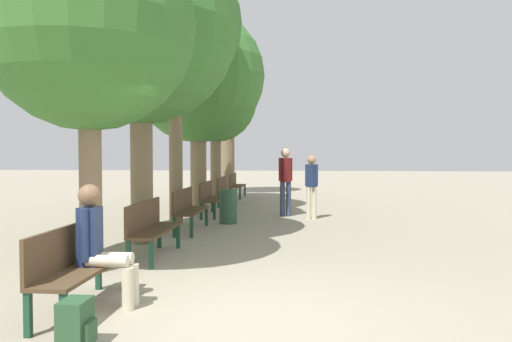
{
  "coord_description": "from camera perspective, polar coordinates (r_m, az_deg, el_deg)",
  "views": [
    {
      "loc": [
        0.67,
        -4.95,
        1.66
      ],
      "look_at": [
        -0.23,
        5.25,
        1.28
      ],
      "focal_mm": 35.0,
      "sensor_mm": 36.0,
      "label": 1
    }
  ],
  "objects": [
    {
      "name": "trash_bin",
      "position": [
        11.69,
        -3.21,
        -4.07
      ],
      "size": [
        0.41,
        0.41,
        0.79
      ],
      "color": "#2D5138",
      "rests_on": "ground_plane"
    },
    {
      "name": "ground_plane",
      "position": [
        5.26,
        -2.6,
        -16.24
      ],
      "size": [
        80.0,
        80.0,
        0.0
      ],
      "primitive_type": "plane",
      "color": "gray"
    },
    {
      "name": "bench_row_4",
      "position": [
        15.71,
        -3.57,
        -2.02
      ],
      "size": [
        0.42,
        1.66,
        0.89
      ],
      "color": "#4C3823",
      "rests_on": "ground_plane"
    },
    {
      "name": "bench_row_3",
      "position": [
        13.13,
        -5.29,
        -2.84
      ],
      "size": [
        0.42,
        1.66,
        0.89
      ],
      "color": "#4C3823",
      "rests_on": "ground_plane"
    },
    {
      "name": "pedestrian_near",
      "position": [
        12.96,
        3.39,
        -0.73
      ],
      "size": [
        0.36,
        0.31,
        1.76
      ],
      "color": "#384260",
      "rests_on": "ground_plane"
    },
    {
      "name": "tree_row_5",
      "position": [
        20.13,
        -3.29,
        10.45
      ],
      "size": [
        2.96,
        2.96,
        6.17
      ],
      "color": "#7A664C",
      "rests_on": "ground_plane"
    },
    {
      "name": "tree_row_2",
      "position": [
        12.1,
        -9.24,
        16.1
      ],
      "size": [
        3.1,
        3.1,
        6.17
      ],
      "color": "#7A664C",
      "rests_on": "ground_plane"
    },
    {
      "name": "bench_row_1",
      "position": [
        8.06,
        -12.01,
        -6.04
      ],
      "size": [
        0.42,
        1.66,
        0.89
      ],
      "color": "#4C3823",
      "rests_on": "ground_plane"
    },
    {
      "name": "bench_row_0",
      "position": [
        5.64,
        -19.96,
        -9.65
      ],
      "size": [
        0.42,
        1.66,
        0.89
      ],
      "color": "#4C3823",
      "rests_on": "ground_plane"
    },
    {
      "name": "backpack",
      "position": [
        4.64,
        -19.87,
        -16.21
      ],
      "size": [
        0.26,
        0.3,
        0.42
      ],
      "color": "#284C2D",
      "rests_on": "ground_plane"
    },
    {
      "name": "bench_row_2",
      "position": [
        10.58,
        -7.84,
        -4.06
      ],
      "size": [
        0.42,
        1.66,
        0.89
      ],
      "color": "#4C3823",
      "rests_on": "ground_plane"
    },
    {
      "name": "pedestrian_mid",
      "position": [
        12.48,
        6.37,
        -1.33
      ],
      "size": [
        0.32,
        0.28,
        1.58
      ],
      "color": "beige",
      "rests_on": "ground_plane"
    },
    {
      "name": "tree_row_3",
      "position": [
        14.41,
        -6.65,
        10.63
      ],
      "size": [
        3.76,
        3.76,
        5.7
      ],
      "color": "#7A664C",
      "rests_on": "ground_plane"
    },
    {
      "name": "tree_row_0",
      "position": [
        7.43,
        -18.59,
        15.55
      ],
      "size": [
        2.93,
        2.93,
        4.88
      ],
      "color": "#7A664C",
      "rests_on": "ground_plane"
    },
    {
      "name": "person_seated",
      "position": [
        5.63,
        -17.33,
        -7.79
      ],
      "size": [
        0.62,
        0.35,
        1.32
      ],
      "color": "beige",
      "rests_on": "ground_plane"
    },
    {
      "name": "bench_row_5",
      "position": [
        18.31,
        -2.34,
        -1.43
      ],
      "size": [
        0.42,
        1.66,
        0.89
      ],
      "color": "#4C3823",
      "rests_on": "ground_plane"
    },
    {
      "name": "tree_row_4",
      "position": [
        17.22,
        -4.65,
        7.91
      ],
      "size": [
        2.82,
        2.82,
        4.83
      ],
      "color": "#7A664C",
      "rests_on": "ground_plane"
    },
    {
      "name": "tree_row_1",
      "position": [
        9.58,
        -13.07,
        15.57
      ],
      "size": [
        3.51,
        3.51,
        5.68
      ],
      "color": "#7A664C",
      "rests_on": "ground_plane"
    }
  ]
}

